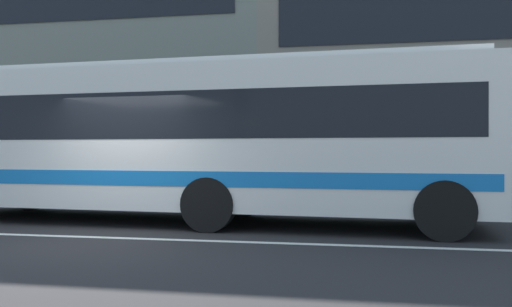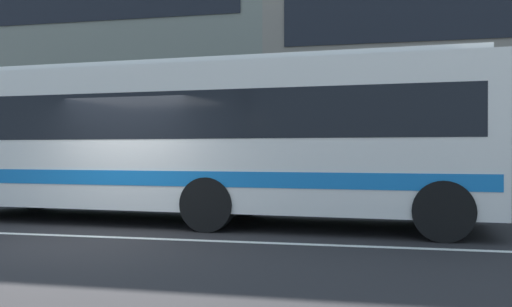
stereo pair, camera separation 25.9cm
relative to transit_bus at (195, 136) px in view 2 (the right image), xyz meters
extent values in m
plane|color=#262425|center=(-1.02, -2.20, -1.78)|extent=(160.00, 160.00, 0.00)
cube|color=silver|center=(-1.02, -2.20, -1.77)|extent=(60.00, 0.16, 0.01)
cube|color=#3B6A35|center=(0.51, 3.49, -1.40)|extent=(23.60, 1.10, 0.76)
cube|color=gray|center=(-9.55, 11.55, 4.65)|extent=(18.97, 8.66, 12.86)
cube|color=silver|center=(0.00, 0.00, -0.05)|extent=(11.73, 3.27, 2.75)
cube|color=black|center=(0.00, 0.00, 0.36)|extent=(11.03, 3.25, 0.88)
cube|color=blue|center=(0.00, 0.00, -0.81)|extent=(11.50, 3.28, 0.28)
cube|color=silver|center=(0.00, 0.00, 1.38)|extent=(11.24, 2.83, 0.12)
cylinder|color=black|center=(-4.72, 1.48, -1.28)|extent=(1.01, 0.34, 1.00)
cylinder|color=black|center=(0.65, -1.24, -1.28)|extent=(1.01, 0.34, 1.00)
cylinder|color=black|center=(0.79, 1.15, -1.28)|extent=(1.01, 0.34, 1.00)
cylinder|color=black|center=(4.72, -1.48, -1.28)|extent=(1.01, 0.34, 1.00)
cylinder|color=black|center=(4.86, 0.92, -1.28)|extent=(1.01, 0.34, 1.00)
camera|label=1|loc=(3.36, -10.79, -0.31)|focal=38.18mm
camera|label=2|loc=(3.62, -10.73, -0.31)|focal=38.18mm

